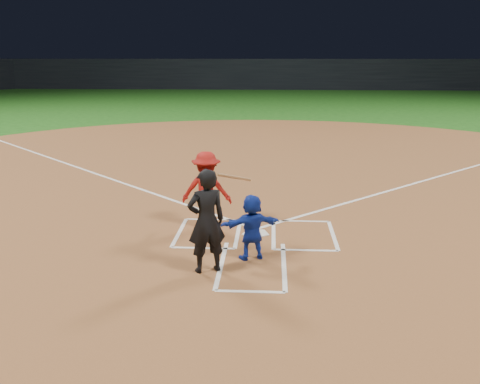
# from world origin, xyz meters

# --- Properties ---
(ground) EXTENTS (120.00, 120.00, 0.00)m
(ground) POSITION_xyz_m (0.00, 0.00, 0.00)
(ground) COLOR #185214
(ground) RESTS_ON ground
(home_plate_dirt) EXTENTS (28.00, 28.00, 0.01)m
(home_plate_dirt) POSITION_xyz_m (0.00, 6.00, 0.01)
(home_plate_dirt) COLOR brown
(home_plate_dirt) RESTS_ON ground
(stadium_wall_far) EXTENTS (80.00, 1.20, 3.20)m
(stadium_wall_far) POSITION_xyz_m (0.00, 48.00, 1.60)
(stadium_wall_far) COLOR black
(stadium_wall_far) RESTS_ON ground
(home_plate) EXTENTS (0.60, 0.60, 0.02)m
(home_plate) POSITION_xyz_m (0.00, 0.00, 0.02)
(home_plate) COLOR white
(home_plate) RESTS_ON home_plate_dirt
(catcher) EXTENTS (1.16, 0.71, 1.20)m
(catcher) POSITION_xyz_m (-0.03, -1.38, 0.61)
(catcher) COLOR #1430AA
(catcher) RESTS_ON home_plate_dirt
(umpire) EXTENTS (0.77, 0.66, 1.79)m
(umpire) POSITION_xyz_m (-0.77, -2.01, 0.90)
(umpire) COLOR black
(umpire) RESTS_ON home_plate_dirt
(chalk_markings) EXTENTS (28.35, 17.32, 0.01)m
(chalk_markings) POSITION_xyz_m (0.00, 5.29, 0.01)
(chalk_markings) COLOR white
(chalk_markings) RESTS_ON home_plate_dirt
(batter_at_plate) EXTENTS (1.49, 0.76, 1.64)m
(batter_at_plate) POSITION_xyz_m (-1.06, 0.39, 0.83)
(batter_at_plate) COLOR #A51612
(batter_at_plate) RESTS_ON home_plate_dirt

